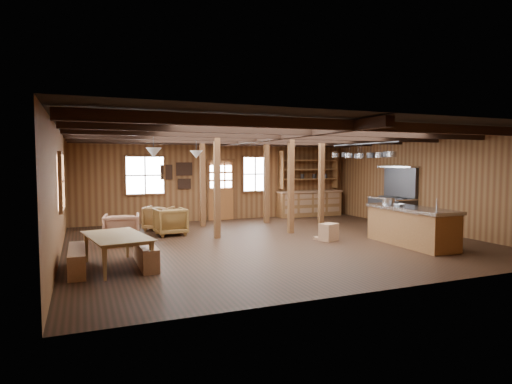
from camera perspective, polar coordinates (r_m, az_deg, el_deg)
room at (r=10.90m, az=2.37°, el=0.67°), size 10.04×9.04×2.84m
ceiling_joists at (r=11.06m, az=2.00°, el=7.35°), size 9.80×8.82×0.18m
timber_posts at (r=13.01m, az=0.64°, el=1.21°), size 3.95×2.35×2.80m
back_door at (r=15.09m, az=-4.69°, el=-0.39°), size 1.02×0.08×2.15m
window_back_left at (r=14.49m, az=-14.57°, el=2.16°), size 1.32×0.06×1.32m
window_back_right at (r=15.50m, az=-0.12°, el=2.40°), size 1.02×0.06×1.32m
window_left at (r=10.41m, az=-24.58°, el=1.26°), size 0.14×1.24×1.32m
notice_boards at (r=14.67m, az=-10.30°, el=2.40°), size 1.08×0.03×0.90m
back_counter at (r=16.24m, az=7.10°, el=-1.09°), size 2.55×0.60×2.45m
pendant_lamps at (r=11.13m, az=-10.45°, el=5.06°), size 1.86×2.36×0.66m
pot_rack at (r=12.64m, az=14.11°, el=4.88°), size 0.42×3.00×0.43m
kitchen_island at (r=11.15m, az=19.99°, el=-4.26°), size 0.93×2.52×1.20m
step_stool at (r=11.28m, az=9.67°, el=-5.29°), size 0.60×0.51×0.44m
commercial_range at (r=14.31m, az=17.82°, el=-1.85°), size 0.80×1.55×1.91m
dining_table at (r=8.72m, az=-17.80°, el=-7.55°), size 1.30×1.95×0.63m
bench_wall at (r=8.71m, az=-22.76°, el=-8.34°), size 0.30×1.57×0.43m
bench_aisle at (r=8.79m, az=-14.50°, el=-8.03°), size 0.30×1.60×0.44m
armchair_a at (r=12.19m, az=-11.34°, el=-3.87°), size 0.87×0.89×0.76m
armchair_b at (r=13.14m, az=-12.82°, el=-3.40°), size 1.06×1.07×0.73m
armchair_c at (r=11.05m, az=-17.47°, el=-4.76°), size 0.93×0.95×0.77m
counter_pot at (r=11.60m, az=17.25°, el=-1.14°), size 0.30×0.30×0.18m
bowl at (r=11.22m, az=18.56°, el=-1.64°), size 0.28×0.28×0.06m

